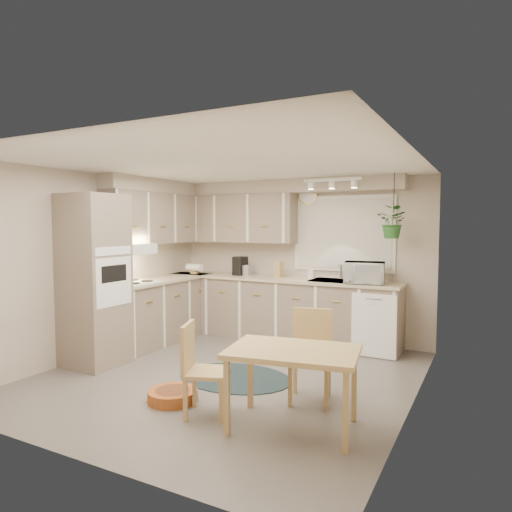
# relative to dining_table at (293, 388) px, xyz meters

# --- Properties ---
(floor) EXTENTS (4.20, 4.20, 0.00)m
(floor) POSITION_rel_dining_table_xyz_m (-1.17, 0.87, -0.34)
(floor) COLOR #655E59
(floor) RESTS_ON ground
(ceiling) EXTENTS (4.20, 4.20, 0.00)m
(ceiling) POSITION_rel_dining_table_xyz_m (-1.17, 0.87, 2.06)
(ceiling) COLOR white
(ceiling) RESTS_ON wall_back
(wall_back) EXTENTS (4.00, 0.04, 2.40)m
(wall_back) POSITION_rel_dining_table_xyz_m (-1.17, 2.97, 0.86)
(wall_back) COLOR #BCAE9B
(wall_back) RESTS_ON floor
(wall_front) EXTENTS (4.00, 0.04, 2.40)m
(wall_front) POSITION_rel_dining_table_xyz_m (-1.17, -1.23, 0.86)
(wall_front) COLOR #BCAE9B
(wall_front) RESTS_ON floor
(wall_left) EXTENTS (0.04, 4.20, 2.40)m
(wall_left) POSITION_rel_dining_table_xyz_m (-3.17, 0.87, 0.86)
(wall_left) COLOR #BCAE9B
(wall_left) RESTS_ON floor
(wall_right) EXTENTS (0.04, 4.20, 2.40)m
(wall_right) POSITION_rel_dining_table_xyz_m (0.83, 0.87, 0.86)
(wall_right) COLOR #BCAE9B
(wall_right) RESTS_ON floor
(base_cab_left) EXTENTS (0.60, 1.85, 0.90)m
(base_cab_left) POSITION_rel_dining_table_xyz_m (-2.87, 1.74, 0.11)
(base_cab_left) COLOR gray
(base_cab_left) RESTS_ON floor
(base_cab_back) EXTENTS (3.60, 0.60, 0.90)m
(base_cab_back) POSITION_rel_dining_table_xyz_m (-1.37, 2.67, 0.11)
(base_cab_back) COLOR gray
(base_cab_back) RESTS_ON floor
(counter_left) EXTENTS (0.64, 1.89, 0.04)m
(counter_left) POSITION_rel_dining_table_xyz_m (-2.86, 1.74, 0.58)
(counter_left) COLOR #BBAE89
(counter_left) RESTS_ON base_cab_left
(counter_back) EXTENTS (3.64, 0.64, 0.04)m
(counter_back) POSITION_rel_dining_table_xyz_m (-1.37, 2.66, 0.58)
(counter_back) COLOR #BBAE89
(counter_back) RESTS_ON base_cab_back
(oven_stack) EXTENTS (0.65, 0.65, 2.10)m
(oven_stack) POSITION_rel_dining_table_xyz_m (-2.85, 0.49, 0.71)
(oven_stack) COLOR gray
(oven_stack) RESTS_ON floor
(wall_oven_face) EXTENTS (0.02, 0.56, 0.58)m
(wall_oven_face) POSITION_rel_dining_table_xyz_m (-2.53, 0.49, 0.71)
(wall_oven_face) COLOR white
(wall_oven_face) RESTS_ON oven_stack
(upper_cab_left) EXTENTS (0.35, 2.00, 0.75)m
(upper_cab_left) POSITION_rel_dining_table_xyz_m (-3.00, 1.87, 1.48)
(upper_cab_left) COLOR gray
(upper_cab_left) RESTS_ON wall_left
(upper_cab_back) EXTENTS (2.00, 0.35, 0.75)m
(upper_cab_back) POSITION_rel_dining_table_xyz_m (-2.17, 2.79, 1.48)
(upper_cab_back) COLOR gray
(upper_cab_back) RESTS_ON wall_back
(soffit_left) EXTENTS (0.30, 2.00, 0.20)m
(soffit_left) POSITION_rel_dining_table_xyz_m (-3.02, 1.87, 1.96)
(soffit_left) COLOR #BCAE9B
(soffit_left) RESTS_ON wall_left
(soffit_back) EXTENTS (3.60, 0.30, 0.20)m
(soffit_back) POSITION_rel_dining_table_xyz_m (-1.37, 2.82, 1.96)
(soffit_back) COLOR #BCAE9B
(soffit_back) RESTS_ON wall_back
(cooktop) EXTENTS (0.52, 0.58, 0.02)m
(cooktop) POSITION_rel_dining_table_xyz_m (-2.85, 1.17, 0.60)
(cooktop) COLOR white
(cooktop) RESTS_ON counter_left
(range_hood) EXTENTS (0.40, 0.60, 0.14)m
(range_hood) POSITION_rel_dining_table_xyz_m (-2.87, 1.17, 1.06)
(range_hood) COLOR white
(range_hood) RESTS_ON upper_cab_left
(window_blinds) EXTENTS (1.40, 0.02, 1.00)m
(window_blinds) POSITION_rel_dining_table_xyz_m (-0.47, 2.94, 1.26)
(window_blinds) COLOR silver
(window_blinds) RESTS_ON wall_back
(window_frame) EXTENTS (1.50, 0.02, 1.10)m
(window_frame) POSITION_rel_dining_table_xyz_m (-0.47, 2.95, 1.26)
(window_frame) COLOR silver
(window_frame) RESTS_ON wall_back
(sink) EXTENTS (0.70, 0.48, 0.10)m
(sink) POSITION_rel_dining_table_xyz_m (-0.47, 2.67, 0.56)
(sink) COLOR #989A9F
(sink) RESTS_ON counter_back
(dishwasher_front) EXTENTS (0.58, 0.02, 0.83)m
(dishwasher_front) POSITION_rel_dining_table_xyz_m (0.13, 2.36, 0.08)
(dishwasher_front) COLOR white
(dishwasher_front) RESTS_ON base_cab_back
(track_light_bar) EXTENTS (0.80, 0.04, 0.04)m
(track_light_bar) POSITION_rel_dining_table_xyz_m (-0.47, 2.42, 1.99)
(track_light_bar) COLOR white
(track_light_bar) RESTS_ON ceiling
(wall_clock) EXTENTS (0.30, 0.03, 0.30)m
(wall_clock) POSITION_rel_dining_table_xyz_m (-1.02, 2.94, 1.84)
(wall_clock) COLOR gold
(wall_clock) RESTS_ON wall_back
(dining_table) EXTENTS (1.19, 0.90, 0.68)m
(dining_table) POSITION_rel_dining_table_xyz_m (0.00, 0.00, 0.00)
(dining_table) COLOR tan
(dining_table) RESTS_ON floor
(chair_left) EXTENTS (0.51, 0.51, 0.84)m
(chair_left) POSITION_rel_dining_table_xyz_m (-0.79, -0.11, 0.08)
(chair_left) COLOR tan
(chair_left) RESTS_ON floor
(chair_back) EXTENTS (0.51, 0.51, 0.89)m
(chair_back) POSITION_rel_dining_table_xyz_m (-0.08, 0.62, 0.10)
(chair_back) COLOR tan
(chair_back) RESTS_ON floor
(braided_rug) EXTENTS (1.34, 1.02, 0.01)m
(braided_rug) POSITION_rel_dining_table_xyz_m (-1.07, 0.86, -0.34)
(braided_rug) COLOR black
(braided_rug) RESTS_ON floor
(pet_bed) EXTENTS (0.62, 0.62, 0.11)m
(pet_bed) POSITION_rel_dining_table_xyz_m (-1.27, -0.01, -0.29)
(pet_bed) COLOR #A24F20
(pet_bed) RESTS_ON floor
(microwave) EXTENTS (0.57, 0.38, 0.36)m
(microwave) POSITION_rel_dining_table_xyz_m (-0.06, 2.57, 0.78)
(microwave) COLOR white
(microwave) RESTS_ON counter_back
(soap_bottle) EXTENTS (0.13, 0.20, 0.08)m
(soap_bottle) POSITION_rel_dining_table_xyz_m (-0.92, 2.82, 0.64)
(soap_bottle) COLOR white
(soap_bottle) RESTS_ON counter_back
(hanging_plant) EXTENTS (0.50, 0.53, 0.33)m
(hanging_plant) POSITION_rel_dining_table_xyz_m (0.31, 2.57, 1.37)
(hanging_plant) COLOR #265C24
(hanging_plant) RESTS_ON ceiling
(coffee_maker) EXTENTS (0.19, 0.22, 0.29)m
(coffee_maker) POSITION_rel_dining_table_xyz_m (-2.03, 2.67, 0.74)
(coffee_maker) COLOR black
(coffee_maker) RESTS_ON counter_back
(toaster) EXTENTS (0.27, 0.16, 0.16)m
(toaster) POSITION_rel_dining_table_xyz_m (-1.99, 2.69, 0.68)
(toaster) COLOR #989A9F
(toaster) RESTS_ON counter_back
(knife_block) EXTENTS (0.12, 0.12, 0.23)m
(knife_block) POSITION_rel_dining_table_xyz_m (-1.39, 2.72, 0.71)
(knife_block) COLOR tan
(knife_block) RESTS_ON counter_back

